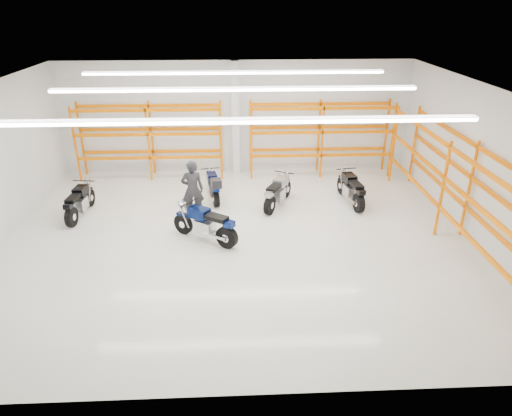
{
  "coord_description": "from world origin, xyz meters",
  "views": [
    {
      "loc": [
        -0.03,
        -12.19,
        6.7
      ],
      "look_at": [
        0.57,
        0.5,
        0.8
      ],
      "focal_mm": 32.0,
      "sensor_mm": 36.0,
      "label": 1
    }
  ],
  "objects_px": {
    "motorcycle_back_a": "(79,203)",
    "motorcycle_back_c": "(277,193)",
    "standing_man": "(193,190)",
    "motorcycle_back_d": "(351,190)",
    "structural_column": "(236,119)",
    "motorcycle_back_b": "(213,187)",
    "motorcycle_main": "(207,225)"
  },
  "relations": [
    {
      "from": "motorcycle_back_b",
      "to": "motorcycle_back_d",
      "type": "bearing_deg",
      "value": -6.09
    },
    {
      "from": "motorcycle_back_c",
      "to": "motorcycle_back_d",
      "type": "xyz_separation_m",
      "value": [
        2.63,
        0.11,
        0.01
      ]
    },
    {
      "from": "motorcycle_back_b",
      "to": "standing_man",
      "type": "relative_size",
      "value": 1.06
    },
    {
      "from": "motorcycle_back_b",
      "to": "standing_man",
      "type": "distance_m",
      "value": 1.58
    },
    {
      "from": "motorcycle_main",
      "to": "motorcycle_back_c",
      "type": "bearing_deg",
      "value": 46.25
    },
    {
      "from": "standing_man",
      "to": "motorcycle_back_d",
      "type": "bearing_deg",
      "value": -177.85
    },
    {
      "from": "motorcycle_back_a",
      "to": "motorcycle_back_c",
      "type": "xyz_separation_m",
      "value": [
        6.63,
        0.53,
        0.01
      ]
    },
    {
      "from": "motorcycle_back_c",
      "to": "structural_column",
      "type": "xyz_separation_m",
      "value": [
        -1.39,
        3.5,
        1.74
      ]
    },
    {
      "from": "motorcycle_back_a",
      "to": "standing_man",
      "type": "distance_m",
      "value": 3.83
    },
    {
      "from": "motorcycle_main",
      "to": "standing_man",
      "type": "bearing_deg",
      "value": 107.88
    },
    {
      "from": "motorcycle_back_a",
      "to": "structural_column",
      "type": "bearing_deg",
      "value": 37.57
    },
    {
      "from": "motorcycle_back_d",
      "to": "standing_man",
      "type": "height_order",
      "value": "standing_man"
    },
    {
      "from": "motorcycle_back_c",
      "to": "motorcycle_back_d",
      "type": "distance_m",
      "value": 2.63
    },
    {
      "from": "structural_column",
      "to": "motorcycle_back_d",
      "type": "bearing_deg",
      "value": -40.2
    },
    {
      "from": "motorcycle_back_a",
      "to": "motorcycle_back_d",
      "type": "distance_m",
      "value": 9.28
    },
    {
      "from": "motorcycle_main",
      "to": "motorcycle_back_a",
      "type": "distance_m",
      "value": 4.71
    },
    {
      "from": "standing_man",
      "to": "motorcycle_main",
      "type": "bearing_deg",
      "value": 101.1
    },
    {
      "from": "motorcycle_main",
      "to": "motorcycle_back_d",
      "type": "xyz_separation_m",
      "value": [
        4.93,
        2.51,
        -0.01
      ]
    },
    {
      "from": "motorcycle_back_a",
      "to": "standing_man",
      "type": "height_order",
      "value": "standing_man"
    },
    {
      "from": "standing_man",
      "to": "structural_column",
      "type": "bearing_deg",
      "value": -115.58
    },
    {
      "from": "motorcycle_back_c",
      "to": "standing_man",
      "type": "height_order",
      "value": "standing_man"
    },
    {
      "from": "motorcycle_back_d",
      "to": "standing_man",
      "type": "relative_size",
      "value": 1.13
    },
    {
      "from": "motorcycle_main",
      "to": "structural_column",
      "type": "distance_m",
      "value": 6.22
    },
    {
      "from": "motorcycle_back_a",
      "to": "motorcycle_back_d",
      "type": "xyz_separation_m",
      "value": [
        9.26,
        0.64,
        0.02
      ]
    },
    {
      "from": "motorcycle_back_d",
      "to": "standing_man",
      "type": "xyz_separation_m",
      "value": [
        -5.47,
        -0.86,
        0.48
      ]
    },
    {
      "from": "motorcycle_back_c",
      "to": "motorcycle_back_d",
      "type": "height_order",
      "value": "motorcycle_back_d"
    },
    {
      "from": "motorcycle_back_b",
      "to": "motorcycle_back_d",
      "type": "distance_m",
      "value": 4.89
    },
    {
      "from": "motorcycle_back_d",
      "to": "structural_column",
      "type": "bearing_deg",
      "value": 139.8
    },
    {
      "from": "motorcycle_back_c",
      "to": "structural_column",
      "type": "bearing_deg",
      "value": 111.65
    },
    {
      "from": "motorcycle_back_b",
      "to": "motorcycle_back_c",
      "type": "height_order",
      "value": "motorcycle_back_b"
    },
    {
      "from": "motorcycle_back_c",
      "to": "standing_man",
      "type": "relative_size",
      "value": 1.01
    },
    {
      "from": "motorcycle_back_a",
      "to": "motorcycle_back_c",
      "type": "height_order",
      "value": "motorcycle_back_c"
    }
  ]
}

